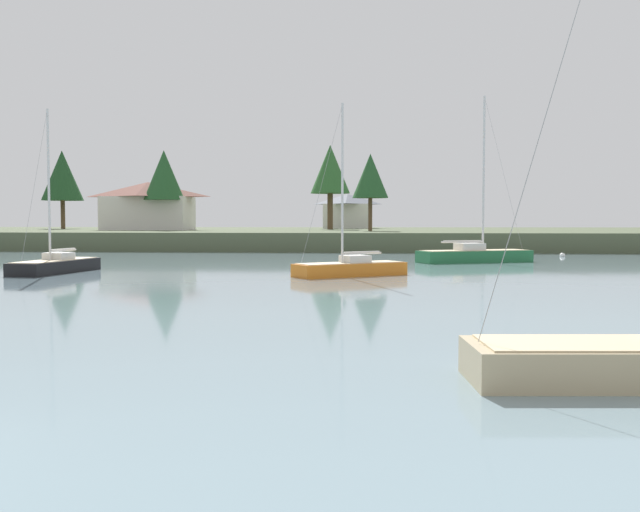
{
  "coord_description": "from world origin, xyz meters",
  "views": [
    {
      "loc": [
        7.67,
        -7.69,
        3.14
      ],
      "look_at": [
        4.49,
        29.08,
        1.26
      ],
      "focal_mm": 39.23,
      "sensor_mm": 36.0,
      "label": 1
    }
  ],
  "objects_px": {
    "sailboat_orange": "(350,272)",
    "mooring_buoy_white": "(562,256)",
    "sailboat_green": "(474,259)",
    "sailboat_black": "(56,269)"
  },
  "relations": [
    {
      "from": "sailboat_green",
      "to": "mooring_buoy_white",
      "type": "relative_size",
      "value": 24.7
    },
    {
      "from": "sailboat_black",
      "to": "mooring_buoy_white",
      "type": "height_order",
      "value": "sailboat_black"
    },
    {
      "from": "sailboat_green",
      "to": "sailboat_orange",
      "type": "distance_m",
      "value": 16.27
    },
    {
      "from": "sailboat_green",
      "to": "sailboat_orange",
      "type": "xyz_separation_m",
      "value": [
        -8.75,
        -13.71,
        -0.06
      ]
    },
    {
      "from": "sailboat_green",
      "to": "mooring_buoy_white",
      "type": "xyz_separation_m",
      "value": [
        8.77,
        9.11,
        -0.18
      ]
    },
    {
      "from": "mooring_buoy_white",
      "to": "sailboat_orange",
      "type": "bearing_deg",
      "value": -127.5
    },
    {
      "from": "sailboat_orange",
      "to": "mooring_buoy_white",
      "type": "relative_size",
      "value": 19.28
    },
    {
      "from": "mooring_buoy_white",
      "to": "sailboat_green",
      "type": "bearing_deg",
      "value": -133.91
    },
    {
      "from": "sailboat_orange",
      "to": "mooring_buoy_white",
      "type": "xyz_separation_m",
      "value": [
        17.52,
        22.83,
        -0.13
      ]
    },
    {
      "from": "sailboat_black",
      "to": "mooring_buoy_white",
      "type": "relative_size",
      "value": 19.34
    }
  ]
}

